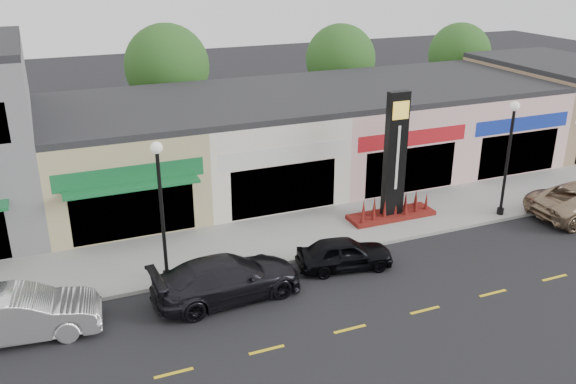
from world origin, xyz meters
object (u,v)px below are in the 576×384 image
at_px(lamp_west_near, 161,198).
at_px(lamp_east_near, 509,147).
at_px(car_dark_sedan, 227,278).
at_px(car_black_sedan, 345,253).
at_px(car_white_van, 20,314).
at_px(pylon_sign, 394,175).

relative_size(lamp_west_near, lamp_east_near, 1.00).
distance_m(car_dark_sedan, car_black_sedan, 4.99).
bearing_deg(car_black_sedan, car_white_van, 99.77).
height_order(car_white_van, car_dark_sedan, car_white_van).
height_order(car_white_van, car_black_sedan, car_white_van).
height_order(car_dark_sedan, car_black_sedan, car_dark_sedan).
bearing_deg(car_white_van, lamp_east_near, -79.06).
bearing_deg(lamp_east_near, car_black_sedan, -169.96).
xyz_separation_m(lamp_east_near, car_black_sedan, (-9.21, -1.63, -2.82)).
xyz_separation_m(car_dark_sedan, car_black_sedan, (4.98, 0.37, -0.15)).
height_order(lamp_east_near, car_white_van, lamp_east_near).
bearing_deg(car_white_van, pylon_sign, -71.77).
xyz_separation_m(lamp_east_near, car_white_van, (-21.16, -1.71, -2.64)).
height_order(lamp_east_near, pylon_sign, pylon_sign).
distance_m(lamp_east_near, car_black_sedan, 9.77).
bearing_deg(pylon_sign, car_white_van, -168.08).
bearing_deg(car_black_sedan, lamp_west_near, 85.87).
distance_m(lamp_west_near, car_dark_sedan, 3.80).
bearing_deg(lamp_west_near, pylon_sign, 8.77).
xyz_separation_m(lamp_west_near, car_black_sedan, (6.79, -1.63, -2.82)).
distance_m(lamp_west_near, pylon_sign, 11.19).
relative_size(lamp_west_near, pylon_sign, 0.91).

